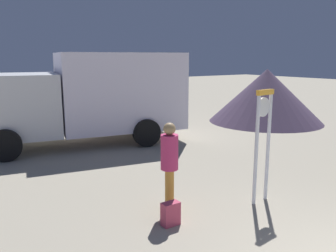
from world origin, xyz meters
The scene contains 5 objects.
standing_clock centered at (0.89, 2.84, 1.37)m, with size 0.48×0.13×2.25m.
person_near_clock centered at (-0.87, 3.50, 0.95)m, with size 0.33×0.33×1.70m.
backpack centered at (-1.18, 3.02, 0.20)m, with size 0.31×0.22×0.41m.
box_truck_near centered at (0.27, 9.34, 1.62)m, with size 6.51×3.65×3.00m.
dome_tent centered at (7.96, 8.71, 1.18)m, with size 4.98×4.98×2.36m.
Camera 1 is at (-4.37, -1.57, 2.86)m, focal length 37.23 mm.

